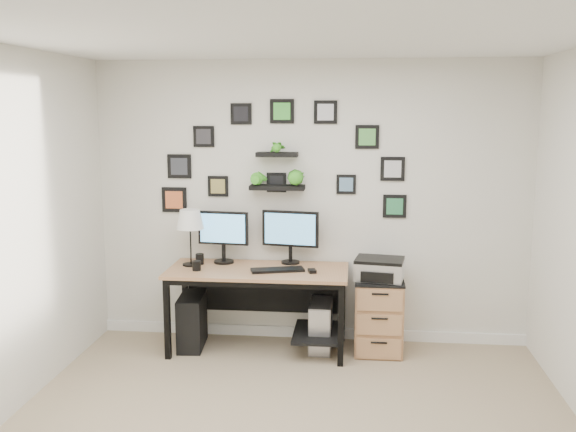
# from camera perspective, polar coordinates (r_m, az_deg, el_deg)

# --- Properties ---
(room) EXTENTS (4.00, 4.00, 4.00)m
(room) POSITION_cam_1_polar(r_m,az_deg,el_deg) (6.22, 1.95, -10.29)
(room) COLOR tan
(room) RESTS_ON ground
(desk) EXTENTS (1.60, 0.70, 0.75)m
(desk) POSITION_cam_1_polar(r_m,az_deg,el_deg) (5.79, -2.29, -5.84)
(desk) COLOR #AF7D53
(desk) RESTS_ON ground
(monitor_left) EXTENTS (0.47, 0.20, 0.48)m
(monitor_left) POSITION_cam_1_polar(r_m,az_deg,el_deg) (5.91, -5.78, -1.51)
(monitor_left) COLOR black
(monitor_left) RESTS_ON desk
(monitor_right) EXTENTS (0.53, 0.19, 0.49)m
(monitor_right) POSITION_cam_1_polar(r_m,az_deg,el_deg) (5.86, 0.21, -1.47)
(monitor_right) COLOR black
(monitor_right) RESTS_ON desk
(keyboard) EXTENTS (0.49, 0.27, 0.02)m
(keyboard) POSITION_cam_1_polar(r_m,az_deg,el_deg) (5.64, -0.94, -4.81)
(keyboard) COLOR black
(keyboard) RESTS_ON desk
(mouse) EXTENTS (0.09, 0.11, 0.03)m
(mouse) POSITION_cam_1_polar(r_m,az_deg,el_deg) (5.60, 2.16, -4.90)
(mouse) COLOR black
(mouse) RESTS_ON desk
(table_lamp) EXTENTS (0.25, 0.25, 0.51)m
(table_lamp) POSITION_cam_1_polar(r_m,az_deg,el_deg) (5.84, -8.70, -0.41)
(table_lamp) COLOR black
(table_lamp) RESTS_ON desk
(mug) EXTENTS (0.08, 0.08, 0.09)m
(mug) POSITION_cam_1_polar(r_m,az_deg,el_deg) (5.72, -8.13, -4.39)
(mug) COLOR black
(mug) RESTS_ON desk
(pen_cup) EXTENTS (0.08, 0.08, 0.10)m
(pen_cup) POSITION_cam_1_polar(r_m,az_deg,el_deg) (5.94, -7.85, -3.81)
(pen_cup) COLOR black
(pen_cup) RESTS_ON desk
(pc_tower_black) EXTENTS (0.26, 0.50, 0.48)m
(pc_tower_black) POSITION_cam_1_polar(r_m,az_deg,el_deg) (6.01, -8.53, -9.22)
(pc_tower_black) COLOR black
(pc_tower_black) RESTS_ON ground
(pc_tower_grey) EXTENTS (0.20, 0.44, 0.44)m
(pc_tower_grey) POSITION_cam_1_polar(r_m,az_deg,el_deg) (5.89, 2.93, -9.70)
(pc_tower_grey) COLOR gray
(pc_tower_grey) RESTS_ON ground
(file_cabinet) EXTENTS (0.43, 0.53, 0.67)m
(file_cabinet) POSITION_cam_1_polar(r_m,az_deg,el_deg) (5.87, 8.04, -8.66)
(file_cabinet) COLOR #AF7D53
(file_cabinet) RESTS_ON ground
(printer) EXTENTS (0.46, 0.39, 0.19)m
(printer) POSITION_cam_1_polar(r_m,az_deg,el_deg) (5.72, 8.12, -4.68)
(printer) COLOR silver
(printer) RESTS_ON file_cabinet
(wall_decor) EXTENTS (2.28, 0.18, 1.07)m
(wall_decor) POSITION_cam_1_polar(r_m,az_deg,el_deg) (5.85, -0.78, 4.64)
(wall_decor) COLOR black
(wall_decor) RESTS_ON ground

